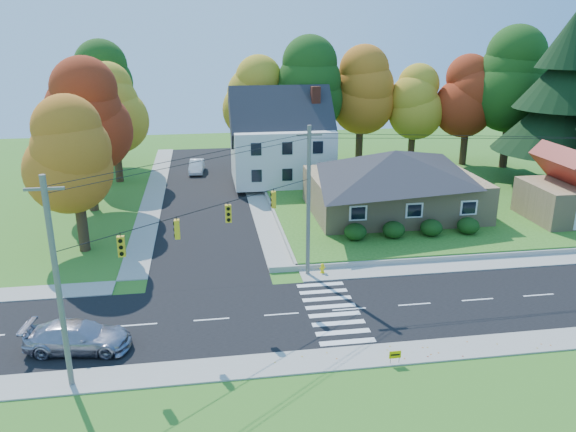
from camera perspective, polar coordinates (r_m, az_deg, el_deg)
name	(u,v)px	position (r m, az deg, el deg)	size (l,w,h in m)	color
ground	(349,310)	(33.45, 6.23, -9.43)	(120.00, 120.00, 0.00)	#3D7923
road_main	(349,309)	(33.44, 6.23, -9.41)	(90.00, 8.00, 0.02)	black
road_cross	(205,193)	(56.67, -8.41, 2.33)	(8.00, 44.00, 0.02)	black
sidewalk_north	(330,274)	(37.78, 4.30, -5.88)	(90.00, 2.00, 0.08)	#9C9A90
sidewalk_south	(375,356)	(29.29, 8.79, -13.84)	(90.00, 2.00, 0.08)	#9C9A90
lawn	(425,196)	(55.91, 13.70, 2.02)	(30.00, 30.00, 0.50)	#3D7923
ranch_house	(394,181)	(48.86, 10.70, 3.55)	(14.60, 10.60, 5.40)	tan
colonial_house	(282,142)	(58.11, -0.64, 7.57)	(10.40, 8.40, 9.60)	silver
garage	(572,191)	(51.97, 26.90, 2.25)	(7.30, 6.30, 4.60)	tan
hedge_row	(413,229)	(43.76, 12.54, -1.26)	(10.70, 1.70, 1.27)	#163A10
traffic_infrastructure	(344,219)	(32.57, 5.69, -0.31)	(38.10, 10.66, 10.00)	#666059
tree_lot_0	(256,98)	(63.19, -3.31, 11.84)	(6.72, 6.72, 12.51)	#3F2A19
tree_lot_1	(311,86)	(62.93, 2.35, 13.02)	(7.84, 7.84, 14.60)	#3F2A19
tree_lot_2	(361,91)	(65.36, 7.46, 12.52)	(7.28, 7.28, 13.56)	#3F2A19
tree_lot_3	(414,102)	(66.48, 12.73, 11.19)	(6.16, 6.16, 11.47)	#3F2A19
tree_lot_4	(469,97)	(67.91, 17.90, 11.46)	(6.72, 6.72, 12.51)	#3F2A19
tree_lot_5	(513,80)	(67.86, 21.92, 12.70)	(8.40, 8.40, 15.64)	#3F2A19
conifer_east_a	(565,96)	(61.75, 26.35, 10.86)	(12.80, 12.80, 16.96)	#3F2A19
tree_west_0	(74,155)	(42.32, -20.94, 5.76)	(6.16, 6.16, 11.47)	#3F2A19
tree_west_1	(84,116)	(51.95, -20.04, 9.50)	(7.28, 7.28, 13.56)	#3F2A19
tree_west_2	(113,108)	(61.64, -17.36, 10.41)	(6.72, 6.72, 12.51)	#3F2A19
tree_west_3	(104,88)	(69.66, -18.22, 12.26)	(7.84, 7.84, 14.60)	#3F2A19
silver_sedan	(78,336)	(30.96, -20.57, -11.39)	(2.14, 5.27, 1.53)	#9B9BAF
white_car	(197,166)	(64.81, -9.27, 5.00)	(1.53, 4.39, 1.45)	white
fire_hydrant	(322,269)	(37.72, 3.51, -5.38)	(0.43, 0.33, 0.75)	yellow
yard_sign	(395,355)	(28.58, 10.83, -13.70)	(0.60, 0.03, 0.75)	black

